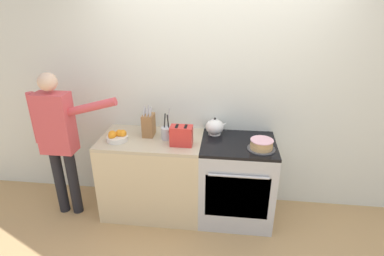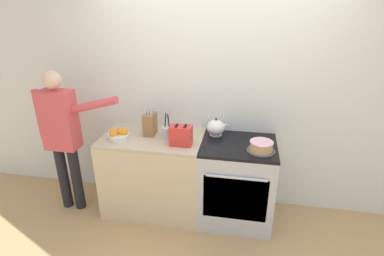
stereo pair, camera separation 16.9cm
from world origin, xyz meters
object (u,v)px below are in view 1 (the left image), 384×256
knife_block (149,125)px  toaster (181,136)px  utensil_crock (167,133)px  fruit_bowl (117,136)px  tea_kettle (215,127)px  stove_range (236,180)px  layer_cake (262,145)px  person_baker (58,135)px

knife_block → toaster: knife_block is taller
knife_block → utensil_crock: (0.21, -0.07, -0.05)m
fruit_bowl → tea_kettle: bearing=16.1°
knife_block → toaster: bearing=-26.6°
toaster → stove_range: bearing=11.6°
utensil_crock → fruit_bowl: size_ratio=1.56×
knife_block → utensil_crock: 0.22m
tea_kettle → toaster: 0.44m
fruit_bowl → toaster: toaster is taller
layer_cake → tea_kettle: (-0.46, 0.31, 0.03)m
utensil_crock → tea_kettle: bearing=20.8°
stove_range → knife_block: size_ratio=2.70×
utensil_crock → person_baker: (-1.10, -0.16, -0.01)m
tea_kettle → toaster: (-0.31, -0.30, 0.02)m
stove_range → layer_cake: layer_cake is taller
layer_cake → fruit_bowl: size_ratio=1.23×
knife_block → fruit_bowl: size_ratio=1.51×
toaster → knife_block: bearing=153.4°
stove_range → tea_kettle: 0.61m
utensil_crock → fruit_bowl: 0.51m
toaster → person_baker: bearing=-178.2°
utensil_crock → toaster: size_ratio=1.46×
knife_block → toaster: size_ratio=1.41×
knife_block → utensil_crock: utensil_crock is taller
tea_kettle → fruit_bowl: bearing=-163.9°
fruit_bowl → toaster: (0.67, -0.02, 0.05)m
layer_cake → person_baker: size_ratio=0.17×
toaster → fruit_bowl: bearing=178.1°
knife_block → fruit_bowl: bearing=-150.0°
stove_range → utensil_crock: 0.90m
stove_range → person_baker: size_ratio=0.56×
layer_cake → person_baker: (-2.05, -0.03, 0.01)m
stove_range → utensil_crock: (-0.74, 0.00, 0.52)m
stove_range → toaster: (-0.57, -0.12, 0.54)m
tea_kettle → person_baker: size_ratio=0.15×
utensil_crock → stove_range: bearing=-0.3°
person_baker → fruit_bowl: bearing=1.3°
tea_kettle → person_baker: person_baker is taller
stove_range → person_baker: bearing=-175.2°
layer_cake → knife_block: bearing=170.5°
tea_kettle → knife_block: 0.70m
layer_cake → person_baker: 2.05m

